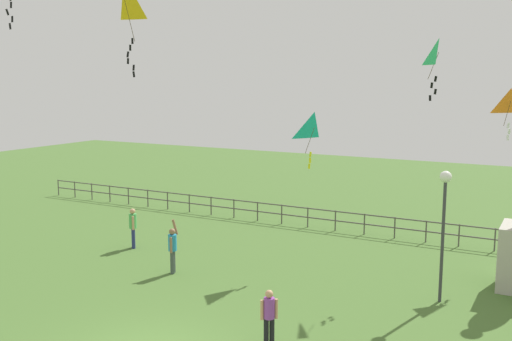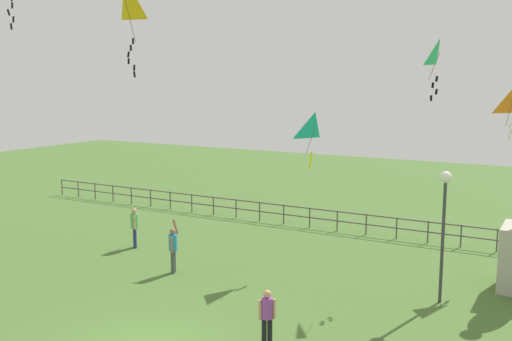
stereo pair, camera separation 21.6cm
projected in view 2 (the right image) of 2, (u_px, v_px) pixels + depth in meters
lamppost at (444, 207)px, 17.74m from camera, size 0.36×0.36×4.13m
person_0 at (173, 247)px, 20.85m from camera, size 0.30×0.53×1.93m
person_1 at (267, 314)px, 15.01m from camera, size 0.37×0.33×1.53m
person_2 at (134, 225)px, 24.04m from camera, size 0.37×0.40×1.66m
kite_0 at (512, 103)px, 20.51m from camera, size 0.82×0.85×1.85m
kite_2 at (126, 4)px, 19.14m from camera, size 0.84×1.06×3.17m
kite_3 at (439, 55)px, 20.11m from camera, size 0.75×0.82×2.13m
kite_4 at (315, 129)px, 21.10m from camera, size 0.94×1.04×2.05m
waterfront_railing at (337, 218)px, 26.76m from camera, size 36.03×0.06×0.95m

